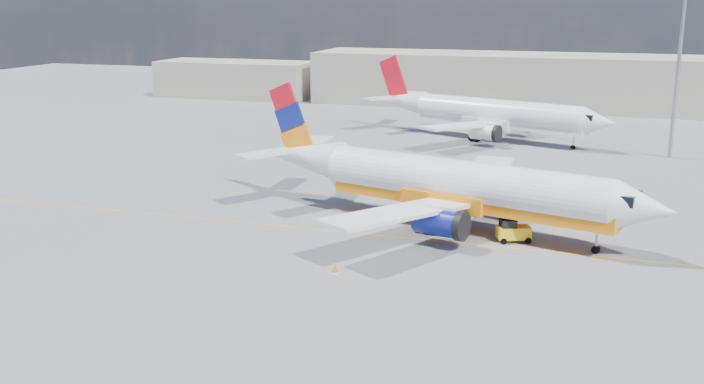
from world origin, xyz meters
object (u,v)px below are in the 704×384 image
(second_jet, at_px, (491,114))
(traffic_cone, at_px, (335,269))
(main_jet, at_px, (450,184))
(gse_tug, at_px, (513,231))

(second_jet, xyz_separation_m, traffic_cone, (-2.31, -49.35, -2.83))
(second_jet, height_order, traffic_cone, second_jet)
(main_jet, xyz_separation_m, second_jet, (-2.48, 37.52, -0.18))
(main_jet, height_order, gse_tug, main_jet)
(traffic_cone, bearing_deg, second_jet, 87.32)
(second_jet, relative_size, traffic_cone, 52.25)
(second_jet, height_order, gse_tug, second_jet)
(main_jet, xyz_separation_m, gse_tug, (4.83, -1.91, -2.55))
(main_jet, xyz_separation_m, traffic_cone, (-4.79, -11.83, -3.02))
(second_jet, distance_m, gse_tug, 40.17)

